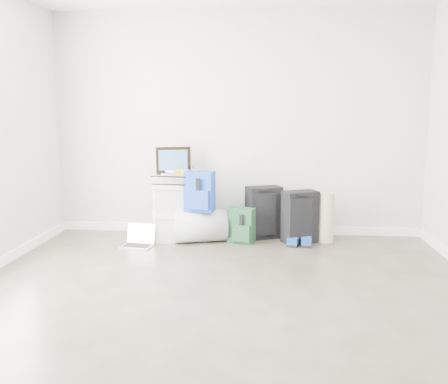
# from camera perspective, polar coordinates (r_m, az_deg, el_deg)

# --- Properties ---
(ground) EXTENTS (5.00, 5.00, 0.00)m
(ground) POSITION_cam_1_polar(r_m,az_deg,el_deg) (3.65, -0.63, -14.70)
(ground) COLOR #332E25
(ground) RESTS_ON ground
(room_envelope) EXTENTS (4.52, 5.02, 2.71)m
(room_envelope) POSITION_cam_1_polar(r_m,az_deg,el_deg) (3.35, -0.65, 13.36)
(room_envelope) COLOR beige
(room_envelope) RESTS_ON ground
(boxes_stack) EXTENTS (0.56, 0.51, 0.67)m
(boxes_stack) POSITION_cam_1_polar(r_m,az_deg,el_deg) (5.65, -6.19, -2.35)
(boxes_stack) COLOR silver
(boxes_stack) RESTS_ON ground
(briefcase) EXTENTS (0.43, 0.33, 0.12)m
(briefcase) POSITION_cam_1_polar(r_m,az_deg,el_deg) (5.59, -6.26, 1.58)
(briefcase) COLOR #B2B2B7
(briefcase) RESTS_ON boxes_stack
(painting) EXTENTS (0.40, 0.16, 0.31)m
(painting) POSITION_cam_1_polar(r_m,az_deg,el_deg) (5.66, -6.11, 3.86)
(painting) COLOR black
(painting) RESTS_ON briefcase
(drone) EXTENTS (0.55, 0.55, 0.05)m
(drone) POSITION_cam_1_polar(r_m,az_deg,el_deg) (5.54, -5.50, 2.42)
(drone) COLOR gold
(drone) RESTS_ON briefcase
(duffel_bag) EXTENTS (0.68, 0.52, 0.37)m
(duffel_bag) POSITION_cam_1_polar(r_m,az_deg,el_deg) (5.56, -2.89, -4.11)
(duffel_bag) COLOR #979A9F
(duffel_bag) RESTS_ON ground
(blue_backpack) EXTENTS (0.36, 0.29, 0.46)m
(blue_backpack) POSITION_cam_1_polar(r_m,az_deg,el_deg) (5.45, -2.96, -0.02)
(blue_backpack) COLOR navy
(blue_backpack) RESTS_ON duffel_bag
(large_suitcase) EXTENTS (0.46, 0.38, 0.62)m
(large_suitcase) POSITION_cam_1_polar(r_m,az_deg,el_deg) (5.71, 4.79, -2.47)
(large_suitcase) COLOR black
(large_suitcase) RESTS_ON ground
(green_backpack) EXTENTS (0.33, 0.28, 0.41)m
(green_backpack) POSITION_cam_1_polar(r_m,az_deg,el_deg) (5.51, 2.12, -4.12)
(green_backpack) COLOR #12321D
(green_backpack) RESTS_ON ground
(carry_on) EXTENTS (0.44, 0.38, 0.61)m
(carry_on) POSITION_cam_1_polar(r_m,az_deg,el_deg) (5.56, 9.13, -2.99)
(carry_on) COLOR black
(carry_on) RESTS_ON ground
(shoes) EXTENTS (0.31, 0.33, 0.10)m
(shoes) POSITION_cam_1_polar(r_m,az_deg,el_deg) (5.53, 9.15, -5.76)
(shoes) COLOR black
(shoes) RESTS_ON ground
(rolled_rug) EXTENTS (0.19, 0.19, 0.58)m
(rolled_rug) POSITION_cam_1_polar(r_m,az_deg,el_deg) (5.66, 12.14, -2.99)
(rolled_rug) COLOR #C0B287
(rolled_rug) RESTS_ON ground
(laptop) EXTENTS (0.37, 0.29, 0.24)m
(laptop) POSITION_cam_1_polar(r_m,az_deg,el_deg) (5.50, -10.20, -5.80)
(laptop) COLOR silver
(laptop) RESTS_ON ground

